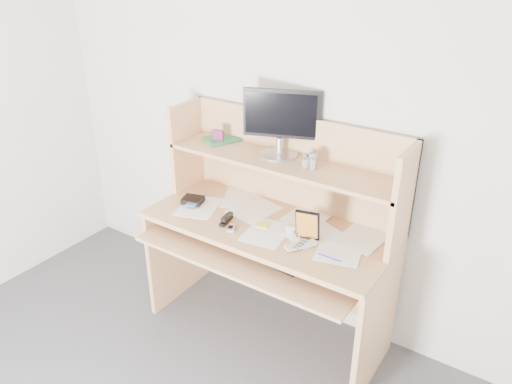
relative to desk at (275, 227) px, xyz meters
The scene contains 19 objects.
back_wall 0.60m from the desk, 90.00° to the left, with size 3.60×0.04×2.50m, color silver.
desk is the anchor object (origin of this frame).
paper_clutter 0.10m from the desk, 90.00° to the right, with size 1.32×0.54×0.01m, color white.
keyboard 0.25m from the desk, 65.25° to the right, with size 0.43×0.19×0.03m.
tv_remote 0.34m from the desk, 34.52° to the right, with size 0.05×0.17×0.02m, color #AFB0AA.
flip_phone 0.28m from the desk, 118.00° to the right, with size 0.04×0.08×0.02m, color #B2B2B5.
stapler 0.29m from the desk, 136.96° to the right, with size 0.03×0.12×0.04m, color black.
wallet 0.53m from the desk, 167.52° to the right, with size 0.12×0.10×0.03m, color black.
sticky_note_pad 0.12m from the desk, 94.88° to the right, with size 0.07×0.07×0.01m, color yellow.
digital_camera 0.22m from the desk, 28.76° to the right, with size 0.08×0.03×0.05m, color silver.
game_case 0.33m from the desk, 22.78° to the right, with size 0.13×0.01×0.18m, color black.
blue_pen 0.49m from the desk, 24.56° to the right, with size 0.01×0.01×0.12m, color #192DBE.
card_box 0.63m from the desk, 169.01° to the left, with size 0.06×0.02×0.08m, color #A42115.
shelf_book 0.63m from the desk, 163.94° to the left, with size 0.14×0.20×0.02m, color #317C3F.
chip_stack_a 0.45m from the desk, 41.59° to the left, with size 0.04×0.04×0.05m, color black.
chip_stack_b 0.46m from the desk, 16.62° to the left, with size 0.04×0.04×0.06m, color white.
chip_stack_c 0.45m from the desk, 18.84° to the left, with size 0.04×0.04×0.06m, color black.
chip_stack_d 0.47m from the desk, 26.32° to the left, with size 0.04×0.04×0.08m, color silver.
monitor 0.60m from the desk, 111.46° to the left, with size 0.41×0.22×0.37m.
Camera 1 is at (1.28, -0.56, 2.14)m, focal length 35.00 mm.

